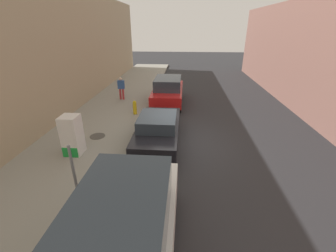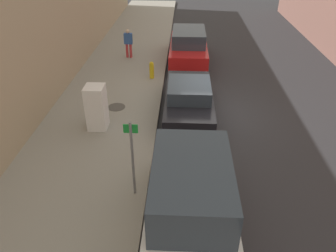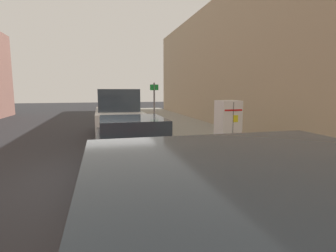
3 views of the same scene
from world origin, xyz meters
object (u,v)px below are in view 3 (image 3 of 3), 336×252
discarded_refrigerator (228,125)px  street_sign_post (154,106)px  parked_van_white (118,113)px  fire_hydrant (278,194)px  parked_sedan_dark (133,145)px

discarded_refrigerator → street_sign_post: 3.81m
parked_van_white → discarded_refrigerator: bearing=125.4°
parked_van_white → street_sign_post: bearing=140.1°
street_sign_post → fire_hydrant: 7.96m
fire_hydrant → parked_sedan_dark: size_ratio=0.18×
street_sign_post → parked_sedan_dark: 4.98m
street_sign_post → parked_van_white: 1.97m
discarded_refrigerator → parked_sedan_dark: discarded_refrigerator is taller
fire_hydrant → parked_van_white: parked_van_white is taller
street_sign_post → parked_van_white: (1.48, -1.24, -0.37)m
fire_hydrant → parked_van_white: size_ratio=0.16×
street_sign_post → fire_hydrant: (-0.26, 7.91, -0.86)m
discarded_refrigerator → parked_sedan_dark: size_ratio=0.36×
fire_hydrant → parked_sedan_dark: bearing=-61.5°
parked_van_white → parked_sedan_dark: size_ratio=1.13×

